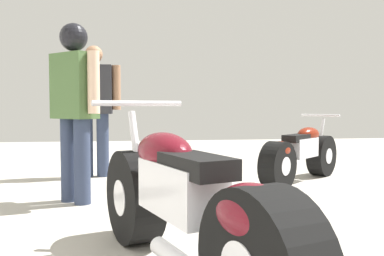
# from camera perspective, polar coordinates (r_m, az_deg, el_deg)

# --- Properties ---
(ground_plane) EXTENTS (16.12, 16.12, 0.00)m
(ground_plane) POSITION_cam_1_polar(r_m,az_deg,el_deg) (3.60, 5.18, -12.18)
(ground_plane) COLOR #A8A399
(motorcycle_maroon_cruiser) EXTENTS (0.97, 2.04, 0.98)m
(motorcycle_maroon_cruiser) POSITION_cam_1_polar(r_m,az_deg,el_deg) (2.24, -1.15, -10.83)
(motorcycle_maroon_cruiser) COLOR black
(motorcycle_maroon_cruiser) RESTS_ON ground_plane
(motorcycle_black_naked) EXTENTS (1.46, 1.36, 0.84)m
(motorcycle_black_naked) POSITION_cam_1_polar(r_m,az_deg,el_deg) (5.35, 14.52, -3.54)
(motorcycle_black_naked) COLOR black
(motorcycle_black_naked) RESTS_ON ground_plane
(mechanic_in_blue) EXTENTS (0.70, 0.26, 1.74)m
(mechanic_in_blue) POSITION_cam_1_polar(r_m,az_deg,el_deg) (5.72, -13.14, 3.34)
(mechanic_in_blue) COLOR #2D3851
(mechanic_in_blue) RESTS_ON ground_plane
(mechanic_with_helmet) EXTENTS (0.56, 0.56, 1.74)m
(mechanic_with_helmet) POSITION_cam_1_polar(r_m,az_deg,el_deg) (4.21, -15.70, 4.22)
(mechanic_with_helmet) COLOR #2D3851
(mechanic_with_helmet) RESTS_ON ground_plane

